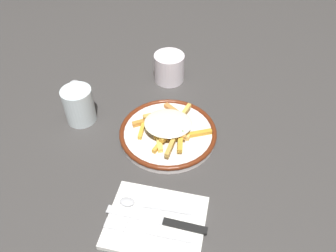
# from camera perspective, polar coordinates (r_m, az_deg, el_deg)

# --- Properties ---
(ground_plane) EXTENTS (2.60, 2.60, 0.00)m
(ground_plane) POSITION_cam_1_polar(r_m,az_deg,el_deg) (0.85, 0.00, -1.79)
(ground_plane) COLOR #3C3938
(plate) EXTENTS (0.25, 0.25, 0.02)m
(plate) POSITION_cam_1_polar(r_m,az_deg,el_deg) (0.84, 0.00, -1.21)
(plate) COLOR silver
(plate) RESTS_ON ground_plane
(fries_heap) EXTENTS (0.20, 0.21, 0.04)m
(fries_heap) POSITION_cam_1_polar(r_m,az_deg,el_deg) (0.83, 0.12, -0.09)
(fries_heap) COLOR #E6BA68
(fries_heap) RESTS_ON plate
(napkin) EXTENTS (0.16, 0.20, 0.01)m
(napkin) POSITION_cam_1_polar(r_m,az_deg,el_deg) (0.70, -2.08, -16.23)
(napkin) COLOR white
(napkin) RESTS_ON ground_plane
(fork) EXTENTS (0.02, 0.18, 0.00)m
(fork) POSITION_cam_1_polar(r_m,az_deg,el_deg) (0.68, -3.67, -17.67)
(fork) COLOR silver
(fork) RESTS_ON napkin
(knife) EXTENTS (0.03, 0.21, 0.01)m
(knife) POSITION_cam_1_polar(r_m,az_deg,el_deg) (0.69, -0.53, -16.19)
(knife) COLOR black
(knife) RESTS_ON napkin
(spoon) EXTENTS (0.02, 0.15, 0.01)m
(spoon) POSITION_cam_1_polar(r_m,az_deg,el_deg) (0.71, -4.44, -13.39)
(spoon) COLOR silver
(spoon) RESTS_ON napkin
(water_glass) EXTENTS (0.08, 0.08, 0.10)m
(water_glass) POSITION_cam_1_polar(r_m,az_deg,el_deg) (0.90, -15.12, 3.47)
(water_glass) COLOR silver
(water_glass) RESTS_ON ground_plane
(coffee_mug) EXTENTS (0.12, 0.09, 0.09)m
(coffee_mug) POSITION_cam_1_polar(r_m,az_deg,el_deg) (1.01, 0.22, 10.07)
(coffee_mug) COLOR white
(coffee_mug) RESTS_ON ground_plane
(salt_shaker) EXTENTS (0.04, 0.04, 0.07)m
(salt_shaker) POSITION_cam_1_polar(r_m,az_deg,el_deg) (0.96, -15.51, 5.68)
(salt_shaker) COLOR silver
(salt_shaker) RESTS_ON ground_plane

